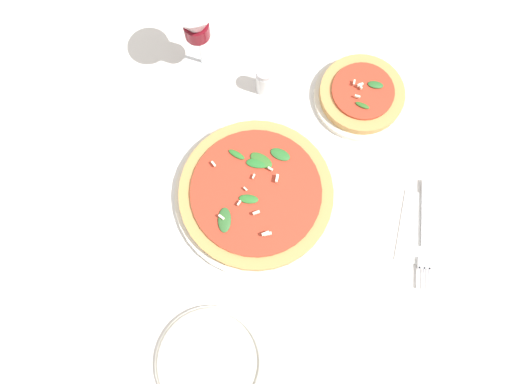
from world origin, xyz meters
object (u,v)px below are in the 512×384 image
Objects in this scene: pizza_arugula_main at (256,194)px; pizza_personal_side at (361,95)px; wine_glass at (196,24)px; side_plate_white at (210,362)px; fork at (425,233)px; shaker_pepper at (264,80)px.

pizza_arugula_main is 1.64× the size of pizza_personal_side.
wine_glass is at bearing -72.37° from pizza_personal_side.
pizza_personal_side is 0.99× the size of side_plate_white.
fork is 0.45m from side_plate_white.
pizza_personal_side is 0.29m from fork.
wine_glass is at bearing -83.40° from shaker_pepper.
side_plate_white is at bearing 17.35° from pizza_arugula_main.
wine_glass is at bearing -126.98° from pizza_arugula_main.
pizza_arugula_main is 0.23m from shaker_pepper.
pizza_personal_side is 0.57m from side_plate_white.
shaker_pepper reaches higher than fork.
pizza_personal_side is at bearing 166.49° from pizza_arugula_main.
wine_glass is (0.10, -0.31, 0.12)m from pizza_personal_side.
side_plate_white is at bearing 21.97° from shaker_pepper.
pizza_personal_side reaches higher than side_plate_white.
wine_glass is 0.56m from fork.
wine_glass is 0.98× the size of side_plate_white.
pizza_arugula_main is 1.66× the size of wine_glass.
shaker_pepper is (-0.09, -0.41, 0.03)m from fork.
pizza_arugula_main is 0.29m from pizza_personal_side.
fork is at bearing 52.60° from pizza_personal_side.
pizza_personal_side is 0.98× the size of fork.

